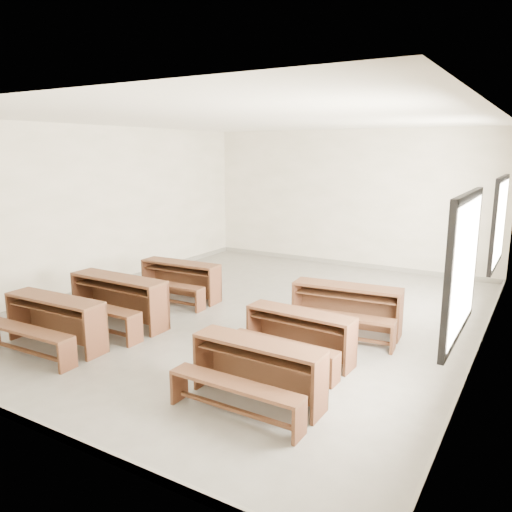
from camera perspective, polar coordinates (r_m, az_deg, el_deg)
The scene contains 7 objects.
room at distance 8.09m, azimuth 0.55°, elevation 7.87°, with size 8.50×8.50×3.20m.
desk_set_0 at distance 7.57m, azimuth -22.23°, elevation -6.67°, with size 1.63×0.88×0.72m.
desk_set_1 at distance 8.19m, azimuth -15.68°, elevation -4.57°, with size 1.73×0.91×0.78m.
desk_set_2 at distance 9.36m, azimuth -8.77°, elevation -2.48°, with size 1.59×0.88×0.70m.
desk_set_3 at distance 5.58m, azimuth -0.01°, elevation -12.66°, with size 1.53×0.81×0.69m.
desk_set_4 at distance 6.63m, azimuth 4.84°, elevation -8.70°, with size 1.50×0.83×0.66m.
desk_set_5 at distance 7.69m, azimuth 10.20°, elevation -5.59°, with size 1.71×1.01×0.73m.
Camera 1 is at (4.14, -6.98, 2.73)m, focal length 35.00 mm.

